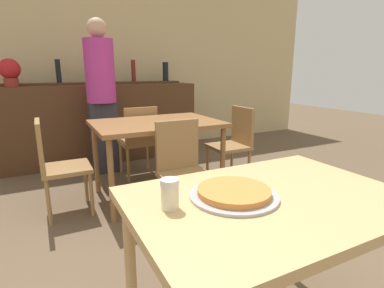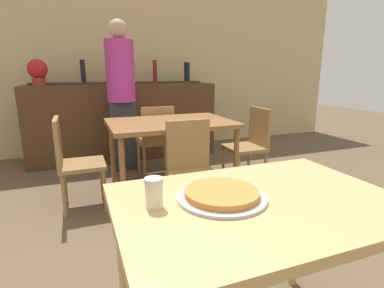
% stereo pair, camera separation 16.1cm
% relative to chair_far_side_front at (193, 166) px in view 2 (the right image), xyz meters
% --- Properties ---
extents(wall_back, '(8.00, 0.05, 2.80)m').
position_rel_chair_far_side_front_xyz_m(wall_back, '(-0.22, 2.67, 0.91)').
color(wall_back, '#D1B784').
rests_on(wall_back, ground_plane).
extents(dining_table_near, '(1.10, 0.77, 0.76)m').
position_rel_chair_far_side_front_xyz_m(dining_table_near, '(-0.22, -1.28, 0.19)').
color(dining_table_near, tan).
rests_on(dining_table_near, ground_plane).
extents(dining_table_far, '(1.20, 0.85, 0.76)m').
position_rel_chair_far_side_front_xyz_m(dining_table_far, '(-0.00, 0.60, 0.20)').
color(dining_table_far, brown).
rests_on(dining_table_far, ground_plane).
extents(bar_counter, '(2.60, 0.56, 1.06)m').
position_rel_chair_far_side_front_xyz_m(bar_counter, '(-0.22, 2.16, 0.04)').
color(bar_counter, '#4C2D19').
rests_on(bar_counter, ground_plane).
extents(bar_back_shelf, '(2.39, 0.24, 0.34)m').
position_rel_chair_far_side_front_xyz_m(bar_back_shelf, '(-0.17, 2.30, 0.64)').
color(bar_back_shelf, '#4C2D19').
rests_on(bar_back_shelf, bar_counter).
extents(chair_far_side_front, '(0.40, 0.40, 0.85)m').
position_rel_chair_far_side_front_xyz_m(chair_far_side_front, '(0.00, 0.00, 0.00)').
color(chair_far_side_front, olive).
rests_on(chair_far_side_front, ground_plane).
extents(chair_far_side_back, '(0.40, 0.40, 0.85)m').
position_rel_chair_far_side_front_xyz_m(chair_far_side_back, '(-0.00, 1.19, 0.00)').
color(chair_far_side_back, olive).
rests_on(chair_far_side_back, ground_plane).
extents(chair_far_side_left, '(0.40, 0.40, 0.85)m').
position_rel_chair_far_side_front_xyz_m(chair_far_side_left, '(-0.93, 0.60, 0.00)').
color(chair_far_side_left, olive).
rests_on(chair_far_side_left, ground_plane).
extents(chair_far_side_right, '(0.40, 0.40, 0.85)m').
position_rel_chair_far_side_front_xyz_m(chair_far_side_right, '(0.93, 0.60, 0.00)').
color(chair_far_side_right, olive).
rests_on(chair_far_side_right, ground_plane).
extents(pizza_tray, '(0.35, 0.35, 0.04)m').
position_rel_chair_far_side_front_xyz_m(pizza_tray, '(-0.35, -1.22, 0.29)').
color(pizza_tray, '#A3A3A8').
rests_on(pizza_tray, dining_table_near).
extents(cheese_shaker, '(0.07, 0.07, 0.11)m').
position_rel_chair_far_side_front_xyz_m(cheese_shaker, '(-0.62, -1.20, 0.33)').
color(cheese_shaker, beige).
rests_on(cheese_shaker, dining_table_near).
extents(person_standing, '(0.34, 0.34, 1.83)m').
position_rel_chair_far_side_front_xyz_m(person_standing, '(-0.32, 1.58, 0.52)').
color(person_standing, '#2D2D38').
rests_on(person_standing, ground_plane).
extents(potted_plant, '(0.24, 0.24, 0.33)m').
position_rel_chair_far_side_front_xyz_m(potted_plant, '(-1.27, 2.11, 0.76)').
color(potted_plant, maroon).
rests_on(potted_plant, bar_counter).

